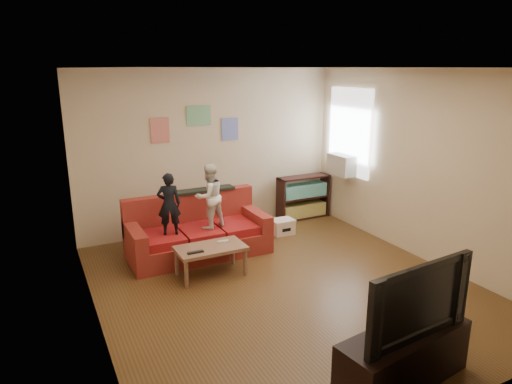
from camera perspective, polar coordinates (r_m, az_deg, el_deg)
name	(u,v)px	position (r m, az deg, el deg)	size (l,w,h in m)	color
room_shell	(286,184)	(5.51, 3.72, 1.06)	(4.52, 5.02, 2.72)	brown
sofa	(197,234)	(6.91, -7.37, -5.19)	(2.04, 0.94, 0.90)	maroon
child_a	(169,204)	(6.45, -10.83, -1.49)	(0.32, 0.21, 0.89)	black
child_b	(209,196)	(6.62, -5.85, -0.55)	(0.46, 0.36, 0.96)	white
coffee_table	(211,251)	(6.14, -5.69, -7.31)	(0.91, 0.50, 0.41)	#88614A
remote	(196,252)	(5.93, -7.56, -7.47)	(0.21, 0.05, 0.02)	black
game_controller	(223,242)	(6.22, -4.15, -6.22)	(0.15, 0.04, 0.03)	silver
bookshelf	(303,199)	(8.48, 5.90, -0.90)	(0.99, 0.30, 0.79)	black
window	(350,132)	(8.04, 11.62, 7.36)	(0.04, 1.08, 1.48)	white
ac_unit	(342,165)	(8.06, 10.74, 3.38)	(0.28, 0.55, 0.35)	#B7B2A3
artwork_left	(160,130)	(7.40, -11.91, 7.55)	(0.30, 0.01, 0.40)	#D87266
artwork_center	(199,116)	(7.56, -7.18, 9.44)	(0.42, 0.01, 0.32)	#72B27F
artwork_right	(230,129)	(7.79, -3.27, 7.85)	(0.30, 0.01, 0.38)	#727FCC
file_box	(282,227)	(7.67, 3.33, -4.34)	(0.37, 0.28, 0.26)	white
tv_stand	(403,357)	(4.44, 17.93, -19.07)	(1.31, 0.44, 0.49)	black
television	(409,297)	(4.15, 18.59, -12.33)	(1.18, 0.16, 0.68)	black
tissue	(257,249)	(6.95, 0.18, -7.13)	(0.11, 0.11, 0.11)	silver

